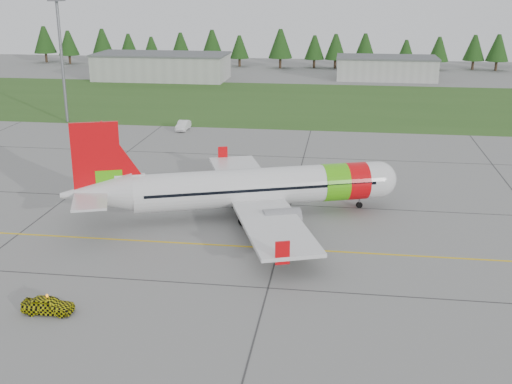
# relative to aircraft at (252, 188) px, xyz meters

# --- Properties ---
(ground) EXTENTS (320.00, 320.00, 0.00)m
(ground) POSITION_rel_aircraft_xyz_m (-6.35, -16.27, -3.01)
(ground) COLOR gray
(ground) RESTS_ON ground
(aircraft) EXTENTS (33.13, 31.45, 10.42)m
(aircraft) POSITION_rel_aircraft_xyz_m (0.00, 0.00, 0.00)
(aircraft) COLOR silver
(aircraft) RESTS_ON ground
(follow_me_car) EXTENTS (1.33, 1.56, 3.79)m
(follow_me_car) POSITION_rel_aircraft_xyz_m (-11.67, -22.42, -1.11)
(follow_me_car) COLOR yellow
(follow_me_car) RESTS_ON ground
(service_van) EXTENTS (1.63, 1.54, 4.62)m
(service_van) POSITION_rel_aircraft_xyz_m (-17.00, 38.32, -0.70)
(service_van) COLOR silver
(service_van) RESTS_ON ground
(grass_strip) EXTENTS (320.00, 50.00, 0.03)m
(grass_strip) POSITION_rel_aircraft_xyz_m (-6.35, 65.73, -2.99)
(grass_strip) COLOR #30561E
(grass_strip) RESTS_ON ground
(taxi_guideline) EXTENTS (120.00, 0.25, 0.02)m
(taxi_guideline) POSITION_rel_aircraft_xyz_m (-6.35, -8.27, -2.99)
(taxi_guideline) COLOR gold
(taxi_guideline) RESTS_ON ground
(hangar_west) EXTENTS (32.00, 14.00, 6.00)m
(hangar_west) POSITION_rel_aircraft_xyz_m (-36.35, 93.73, -0.01)
(hangar_west) COLOR #A8A8A3
(hangar_west) RESTS_ON ground
(hangar_east) EXTENTS (24.00, 12.00, 5.20)m
(hangar_east) POSITION_rel_aircraft_xyz_m (18.65, 101.73, -0.41)
(hangar_east) COLOR #A8A8A3
(hangar_east) RESTS_ON ground
(floodlight_mast) EXTENTS (0.50, 0.50, 20.00)m
(floodlight_mast) POSITION_rel_aircraft_xyz_m (-38.35, 41.73, 6.99)
(floodlight_mast) COLOR slate
(floodlight_mast) RESTS_ON ground
(treeline) EXTENTS (160.00, 8.00, 10.00)m
(treeline) POSITION_rel_aircraft_xyz_m (-6.35, 121.73, 1.99)
(treeline) COLOR #1C3F14
(treeline) RESTS_ON ground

